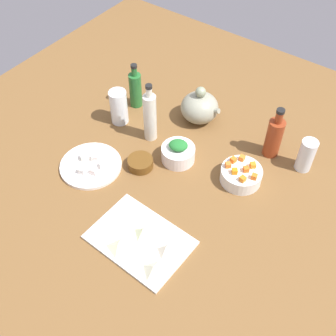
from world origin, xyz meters
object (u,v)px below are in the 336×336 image
at_px(plate_tofu, 91,166).
at_px(bottle_1, 274,137).
at_px(bottle_0, 135,89).
at_px(cutting_board, 140,240).
at_px(drinking_glass_0, 306,155).
at_px(bowl_small_side, 140,163).
at_px(drinking_glass_1, 119,107).
at_px(teapot, 200,107).
at_px(bowl_greens, 178,154).
at_px(bottle_2, 150,116).
at_px(bowl_carrots, 241,175).

xyz_separation_m(plate_tofu, bottle_1, (0.49, 0.44, 0.08)).
bearing_deg(bottle_0, bottle_1, 7.33).
bearing_deg(plate_tofu, bottle_1, 41.87).
relative_size(cutting_board, drinking_glass_0, 2.36).
relative_size(bowl_small_side, drinking_glass_1, 0.65).
bearing_deg(bottle_0, bowl_small_side, -48.77).
distance_m(cutting_board, teapot, 0.60).
bearing_deg(bowl_greens, bottle_2, 166.99).
bearing_deg(bowl_carrots, plate_tofu, -150.69).
bearing_deg(bottle_1, teapot, 179.45).
xyz_separation_m(bowl_small_side, bottle_1, (0.35, 0.33, 0.07)).
height_order(cutting_board, drinking_glass_0, drinking_glass_0).
relative_size(teapot, bottle_2, 0.67).
distance_m(bowl_greens, drinking_glass_0, 0.45).
height_order(bottle_2, drinking_glass_1, bottle_2).
bearing_deg(teapot, plate_tofu, -111.46).
xyz_separation_m(plate_tofu, bottle_0, (-0.08, 0.36, 0.07)).
bearing_deg(bowl_greens, bottle_1, 41.27).
distance_m(plate_tofu, drinking_glass_1, 0.27).
distance_m(bowl_greens, drinking_glass_1, 0.31).
height_order(teapot, bottle_0, bottle_0).
distance_m(plate_tofu, bottle_2, 0.28).
bearing_deg(cutting_board, bowl_small_side, 128.13).
height_order(bowl_small_side, bottle_1, bottle_1).
distance_m(cutting_board, plate_tofu, 0.36).
height_order(cutting_board, bottle_2, bottle_2).
bearing_deg(bottle_1, bowl_small_side, -136.17).
relative_size(plate_tofu, bowl_greens, 1.81).
xyz_separation_m(bowl_small_side, drinking_glass_1, (-0.22, 0.14, 0.05)).
distance_m(bowl_greens, bottle_0, 0.35).
distance_m(bottle_2, drinking_glass_0, 0.57).
bearing_deg(bowl_small_side, plate_tofu, -143.43).
distance_m(bowl_carrots, bottle_1, 0.19).
distance_m(bowl_greens, teapot, 0.24).
bearing_deg(bottle_1, drinking_glass_0, 1.51).
xyz_separation_m(cutting_board, bottle_2, (-0.25, 0.39, 0.10)).
relative_size(cutting_board, bottle_1, 1.44).
distance_m(bowl_greens, bowl_carrots, 0.24).
height_order(bowl_greens, drinking_glass_0, drinking_glass_0).
relative_size(bowl_greens, bottle_0, 0.63).
height_order(cutting_board, teapot, teapot).
xyz_separation_m(cutting_board, plate_tofu, (-0.33, 0.14, 0.00)).
relative_size(teapot, drinking_glass_1, 1.15).
bearing_deg(bottle_1, bottle_2, -155.02).
height_order(bowl_carrots, bottle_2, bottle_2).
height_order(bottle_0, bottle_2, bottle_2).
distance_m(bowl_greens, bottle_2, 0.17).
xyz_separation_m(bottle_0, bottle_1, (0.57, 0.07, 0.00)).
relative_size(bottle_2, drinking_glass_0, 1.91).
relative_size(bottle_2, drinking_glass_1, 1.73).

